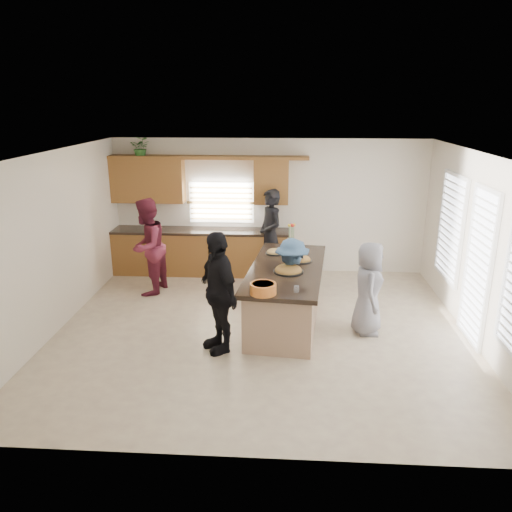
# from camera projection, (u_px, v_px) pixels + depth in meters

# --- Properties ---
(floor) EXTENTS (6.50, 6.50, 0.00)m
(floor) POSITION_uv_depth(u_px,v_px,m) (261.00, 330.00, 8.02)
(floor) COLOR beige
(floor) RESTS_ON ground
(room_shell) EXTENTS (6.52, 6.02, 2.81)m
(room_shell) POSITION_uv_depth(u_px,v_px,m) (262.00, 214.00, 7.45)
(room_shell) COLOR silver
(room_shell) RESTS_ON ground
(back_cabinetry) EXTENTS (4.08, 0.66, 2.46)m
(back_cabinetry) POSITION_uv_depth(u_px,v_px,m) (198.00, 231.00, 10.44)
(back_cabinetry) COLOR olive
(back_cabinetry) RESTS_ON ground
(right_wall_glazing) EXTENTS (0.06, 4.00, 2.25)m
(right_wall_glazing) POSITION_uv_depth(u_px,v_px,m) (480.00, 257.00, 7.30)
(right_wall_glazing) COLOR white
(right_wall_glazing) RESTS_ON ground
(island) EXTENTS (1.43, 2.81, 0.95)m
(island) POSITION_uv_depth(u_px,v_px,m) (286.00, 296.00, 8.22)
(island) COLOR tan
(island) RESTS_ON ground
(platter_front) EXTENTS (0.47, 0.47, 0.19)m
(platter_front) POSITION_uv_depth(u_px,v_px,m) (288.00, 270.00, 7.83)
(platter_front) COLOR black
(platter_front) RESTS_ON island
(platter_mid) EXTENTS (0.36, 0.36, 0.15)m
(platter_mid) POSITION_uv_depth(u_px,v_px,m) (301.00, 260.00, 8.35)
(platter_mid) COLOR black
(platter_mid) RESTS_ON island
(platter_back) EXTENTS (0.31, 0.31, 0.13)m
(platter_back) POSITION_uv_depth(u_px,v_px,m) (275.00, 252.00, 8.76)
(platter_back) COLOR black
(platter_back) RESTS_ON island
(salad_bowl) EXTENTS (0.37, 0.37, 0.15)m
(salad_bowl) POSITION_uv_depth(u_px,v_px,m) (263.00, 288.00, 6.94)
(salad_bowl) COLOR orange
(salad_bowl) RESTS_ON island
(clear_cup) EXTENTS (0.07, 0.07, 0.09)m
(clear_cup) POSITION_uv_depth(u_px,v_px,m) (296.00, 289.00, 7.01)
(clear_cup) COLOR white
(clear_cup) RESTS_ON island
(plate_stack) EXTENTS (0.22, 0.22, 0.06)m
(plate_stack) POSITION_uv_depth(u_px,v_px,m) (291.00, 251.00, 8.85)
(plate_stack) COLOR #D29CE3
(plate_stack) RESTS_ON island
(flower_vase) EXTENTS (0.14, 0.14, 0.44)m
(flower_vase) POSITION_uv_depth(u_px,v_px,m) (291.00, 234.00, 9.13)
(flower_vase) COLOR silver
(flower_vase) RESTS_ON island
(potted_plant) EXTENTS (0.41, 0.36, 0.43)m
(potted_plant) POSITION_uv_depth(u_px,v_px,m) (141.00, 148.00, 10.08)
(potted_plant) COLOR #397A31
(potted_plant) RESTS_ON back_cabinetry
(woman_left_back) EXTENTS (0.71, 0.81, 1.86)m
(woman_left_back) POSITION_uv_depth(u_px,v_px,m) (270.00, 235.00, 10.04)
(woman_left_back) COLOR black
(woman_left_back) RESTS_ON ground
(woman_left_mid) EXTENTS (0.84, 1.00, 1.83)m
(woman_left_mid) POSITION_uv_depth(u_px,v_px,m) (147.00, 247.00, 9.31)
(woman_left_mid) COLOR maroon
(woman_left_mid) RESTS_ON ground
(woman_left_front) EXTENTS (0.93, 1.13, 1.80)m
(woman_left_front) POSITION_uv_depth(u_px,v_px,m) (218.00, 292.00, 7.16)
(woman_left_front) COLOR black
(woman_left_front) RESTS_ON ground
(woman_right_back) EXTENTS (0.75, 1.05, 1.48)m
(woman_right_back) POSITION_uv_depth(u_px,v_px,m) (292.00, 284.00, 7.95)
(woman_right_back) COLOR #38587B
(woman_right_back) RESTS_ON ground
(woman_right_front) EXTENTS (0.51, 0.75, 1.48)m
(woman_right_front) POSITION_uv_depth(u_px,v_px,m) (368.00, 288.00, 7.74)
(woman_right_front) COLOR gray
(woman_right_front) RESTS_ON ground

